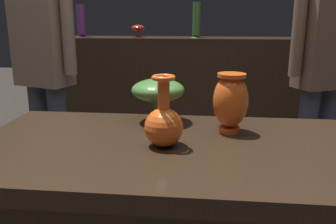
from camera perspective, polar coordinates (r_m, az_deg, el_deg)
back_display_shelf at (r=3.26m, az=4.37°, el=3.10°), size 2.60×0.40×0.99m
vase_centerpiece at (r=1.02m, az=-0.70°, el=-1.83°), size 0.11×0.11×0.21m
vase_tall_behind at (r=1.25m, az=-1.61°, el=3.37°), size 0.19×0.19×0.15m
vase_left_accent at (r=1.15m, az=10.02°, el=1.78°), size 0.11×0.11×0.19m
shelf_vase_left at (r=3.26m, az=-4.83°, el=13.25°), size 0.12×0.12×0.11m
shelf_vase_far_right at (r=3.40m, az=22.88°, el=12.40°), size 0.15×0.15×0.12m
shelf_vase_far_left at (r=3.40m, az=-13.75°, el=14.01°), size 0.09×0.09×0.28m
shelf_vase_center at (r=3.17m, az=4.60°, el=14.36°), size 0.09×0.09×0.30m
visitor_near_left at (r=2.23m, az=-19.38°, el=7.81°), size 0.45×0.27×1.56m
visitor_near_right at (r=2.23m, az=23.85°, el=7.23°), size 0.43×0.30×1.55m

